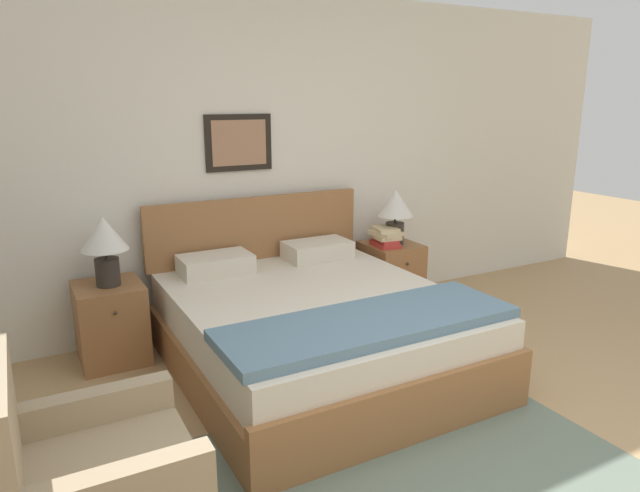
# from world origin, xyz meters

# --- Properties ---
(wall_back) EXTENTS (7.38, 0.09, 2.60)m
(wall_back) POSITION_xyz_m (-0.00, 2.77, 1.30)
(wall_back) COLOR silver
(wall_back) RESTS_ON ground_plane
(area_rug_main) EXTENTS (2.17, 1.49, 0.01)m
(area_rug_main) POSITION_xyz_m (-0.30, 0.49, 0.00)
(area_rug_main) COLOR slate
(area_rug_main) RESTS_ON ground_plane
(bed) EXTENTS (1.78, 2.06, 1.04)m
(bed) POSITION_xyz_m (-0.19, 1.67, 0.29)
(bed) COLOR #936038
(bed) RESTS_ON ground_plane
(nightstand_near_window) EXTENTS (0.44, 0.49, 0.56)m
(nightstand_near_window) POSITION_xyz_m (-1.37, 2.45, 0.28)
(nightstand_near_window) COLOR #936038
(nightstand_near_window) RESTS_ON ground_plane
(nightstand_by_door) EXTENTS (0.44, 0.49, 0.56)m
(nightstand_by_door) POSITION_xyz_m (1.00, 2.45, 0.28)
(nightstand_by_door) COLOR #936038
(nightstand_by_door) RESTS_ON ground_plane
(table_lamp_near_window) EXTENTS (0.31, 0.31, 0.48)m
(table_lamp_near_window) POSITION_xyz_m (-1.36, 2.44, 0.87)
(table_lamp_near_window) COLOR #2D2823
(table_lamp_near_window) RESTS_ON nightstand_near_window
(table_lamp_by_door) EXTENTS (0.31, 0.31, 0.48)m
(table_lamp_by_door) POSITION_xyz_m (1.02, 2.44, 0.87)
(table_lamp_by_door) COLOR #2D2823
(table_lamp_by_door) RESTS_ON nightstand_by_door
(book_thick_bottom) EXTENTS (0.21, 0.28, 0.04)m
(book_thick_bottom) POSITION_xyz_m (0.90, 2.41, 0.58)
(book_thick_bottom) COLOR #B7332D
(book_thick_bottom) RESTS_ON nightstand_by_door
(book_hardcover_middle) EXTENTS (0.18, 0.26, 0.03)m
(book_hardcover_middle) POSITION_xyz_m (0.90, 2.41, 0.61)
(book_hardcover_middle) COLOR #B7332D
(book_hardcover_middle) RESTS_ON book_thick_bottom
(book_novel_upper) EXTENTS (0.22, 0.27, 0.03)m
(book_novel_upper) POSITION_xyz_m (0.90, 2.41, 0.64)
(book_novel_upper) COLOR beige
(book_novel_upper) RESTS_ON book_hardcover_middle
(book_slim_near_top) EXTENTS (0.24, 0.28, 0.03)m
(book_slim_near_top) POSITION_xyz_m (0.90, 2.41, 0.67)
(book_slim_near_top) COLOR beige
(book_slim_near_top) RESTS_ON book_novel_upper
(book_paperback_top) EXTENTS (0.22, 0.24, 0.03)m
(book_paperback_top) POSITION_xyz_m (0.90, 2.41, 0.71)
(book_paperback_top) COLOR beige
(book_paperback_top) RESTS_ON book_slim_near_top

